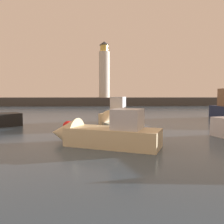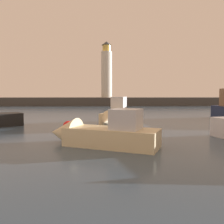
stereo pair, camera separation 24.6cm
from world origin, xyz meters
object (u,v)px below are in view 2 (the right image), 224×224
motorboat_4 (97,134)px  motorboat_2 (116,117)px  mooring_buoy (68,126)px  lighthouse (107,71)px

motorboat_4 → motorboat_2: bearing=80.2°
motorboat_4 → mooring_buoy: (-2.35, 4.84, -0.24)m
lighthouse → motorboat_2: size_ratio=1.91×
motorboat_4 → mooring_buoy: 5.38m
motorboat_4 → mooring_buoy: bearing=115.9°
motorboat_2 → mooring_buoy: size_ratio=8.73×
mooring_buoy → motorboat_2: bearing=42.0°
lighthouse → motorboat_2: (0.61, -37.17, -7.69)m
lighthouse → motorboat_4: size_ratio=2.04×
motorboat_4 → mooring_buoy: motorboat_4 is taller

